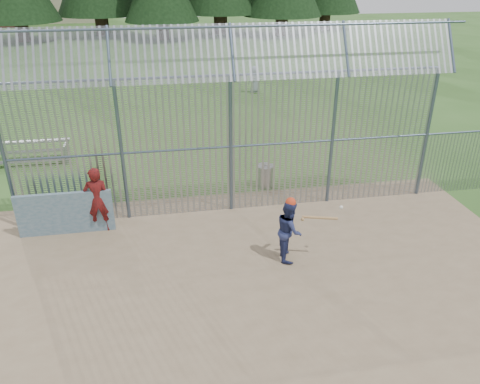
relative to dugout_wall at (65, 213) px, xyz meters
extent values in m
plane|color=#2D511E|center=(4.60, -2.90, -0.62)|extent=(120.00, 120.00, 0.00)
cube|color=#756047|center=(4.60, -3.40, -0.61)|extent=(14.00, 10.00, 0.02)
cube|color=#38566B|center=(0.00, 0.00, 0.00)|extent=(2.50, 0.12, 1.20)
imported|color=navy|center=(5.59, -2.18, 0.18)|extent=(0.68, 0.83, 1.56)
imported|color=maroon|center=(0.87, 0.02, 0.33)|extent=(0.68, 0.45, 1.85)
imported|color=slate|center=(8.13, 14.30, 0.13)|extent=(0.84, 0.68, 1.50)
sphere|color=red|center=(5.59, -2.18, 0.94)|extent=(0.25, 0.25, 0.25)
cylinder|color=#AA7F4C|center=(6.29, -2.33, 0.54)|extent=(0.84, 0.30, 0.07)
sphere|color=#AA7F4C|center=(5.86, -2.33, 0.54)|extent=(0.09, 0.09, 0.09)
sphere|color=white|center=(6.82, -2.30, 0.76)|extent=(0.09, 0.09, 0.09)
cylinder|color=#999CA1|center=(5.95, 1.99, -0.27)|extent=(0.52, 0.52, 0.70)
cylinder|color=#9EA0A5|center=(5.95, 1.99, 0.10)|extent=(0.56, 0.56, 0.05)
sphere|color=#9EA0A5|center=(5.95, 1.99, 0.15)|extent=(0.10, 0.10, 0.10)
cube|color=gray|center=(-2.21, 5.13, -0.42)|extent=(3.00, 0.25, 0.05)
cube|color=gray|center=(-2.21, 5.48, -0.17)|extent=(3.00, 0.25, 0.05)
cube|color=gray|center=(-2.21, 5.83, 0.08)|extent=(3.00, 0.25, 0.05)
cube|color=slate|center=(-0.81, 5.48, -0.27)|extent=(0.06, 0.90, 0.70)
cylinder|color=#47566B|center=(-1.40, 0.60, 1.38)|extent=(0.10, 0.10, 4.00)
cylinder|color=#47566B|center=(1.60, 0.60, 1.38)|extent=(0.10, 0.10, 4.00)
cylinder|color=#47566B|center=(4.60, 0.60, 1.38)|extent=(0.10, 0.10, 4.00)
cylinder|color=#47566B|center=(7.60, 0.60, 1.38)|extent=(0.10, 0.10, 4.00)
cylinder|color=#47566B|center=(10.60, 0.60, 1.38)|extent=(0.10, 0.10, 4.00)
cylinder|color=#47566B|center=(4.60, 0.60, 3.38)|extent=(12.00, 0.07, 0.07)
cylinder|color=#47566B|center=(4.60, 0.60, 1.38)|extent=(12.00, 0.06, 0.06)
cube|color=gray|center=(4.60, 0.60, 1.38)|extent=(12.00, 0.02, 4.00)
cube|color=gray|center=(4.60, 0.23, 4.03)|extent=(12.00, 0.77, 1.31)
cylinder|color=#47566B|center=(10.60, 0.60, 0.38)|extent=(0.08, 0.08, 2.00)
cylinder|color=#332319|center=(-9.40, 37.10, 0.91)|extent=(1.19, 1.19, 3.06)
cylinder|color=#332319|center=(-2.40, 40.10, 1.09)|extent=(1.33, 1.33, 3.42)
cylinder|color=#332319|center=(3.60, 36.10, 0.82)|extent=(1.12, 1.12, 2.88)
cylinder|color=#332319|center=(9.60, 39.10, 1.18)|extent=(1.40, 1.40, 3.60)
cylinder|color=#332319|center=(15.60, 37.10, 1.00)|extent=(1.26, 1.26, 3.24)
cylinder|color=#332319|center=(21.60, 41.10, 0.91)|extent=(1.19, 1.19, 3.06)
camera|label=1|loc=(2.71, -11.64, 6.03)|focal=35.00mm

